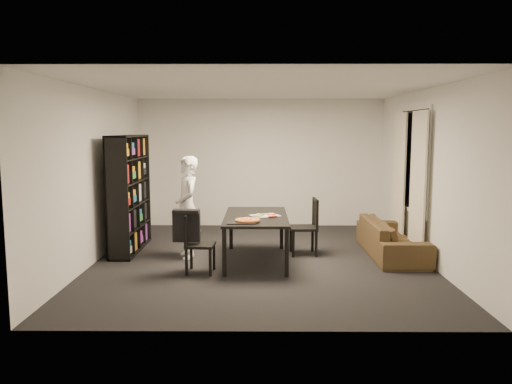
{
  "coord_description": "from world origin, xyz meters",
  "views": [
    {
      "loc": [
        -0.01,
        -7.49,
        2.0
      ],
      "look_at": [
        -0.07,
        0.0,
        1.05
      ],
      "focal_mm": 35.0,
      "sensor_mm": 36.0,
      "label": 1
    }
  ],
  "objects_px": {
    "chair_right": "(309,223)",
    "sofa": "(392,238)",
    "dining_table": "(256,220)",
    "pepperoni_pizza": "(248,220)",
    "chair_left": "(195,239)",
    "baking_tray": "(241,222)",
    "person": "(188,207)",
    "bookshelf": "(129,193)"
  },
  "relations": [
    {
      "from": "baking_tray",
      "to": "pepperoni_pizza",
      "type": "distance_m",
      "value": 0.1
    },
    {
      "from": "dining_table",
      "to": "chair_right",
      "type": "xyz_separation_m",
      "value": [
        0.84,
        0.44,
        -0.13
      ]
    },
    {
      "from": "dining_table",
      "to": "bookshelf",
      "type": "bearing_deg",
      "value": 161.54
    },
    {
      "from": "bookshelf",
      "to": "chair_left",
      "type": "height_order",
      "value": "bookshelf"
    },
    {
      "from": "chair_left",
      "to": "baking_tray",
      "type": "bearing_deg",
      "value": -82.43
    },
    {
      "from": "chair_left",
      "to": "baking_tray",
      "type": "height_order",
      "value": "chair_left"
    },
    {
      "from": "dining_table",
      "to": "chair_left",
      "type": "xyz_separation_m",
      "value": [
        -0.85,
        -0.6,
        -0.17
      ]
    },
    {
      "from": "chair_right",
      "to": "person",
      "type": "relative_size",
      "value": 0.57
    },
    {
      "from": "bookshelf",
      "to": "chair_right",
      "type": "xyz_separation_m",
      "value": [
        2.92,
        -0.26,
        -0.43
      ]
    },
    {
      "from": "person",
      "to": "sofa",
      "type": "height_order",
      "value": "person"
    },
    {
      "from": "pepperoni_pizza",
      "to": "bookshelf",
      "type": "bearing_deg",
      "value": 148.3
    },
    {
      "from": "bookshelf",
      "to": "sofa",
      "type": "xyz_separation_m",
      "value": [
        4.24,
        -0.32,
        -0.67
      ]
    },
    {
      "from": "chair_right",
      "to": "baking_tray",
      "type": "xyz_separation_m",
      "value": [
        -1.04,
        -0.99,
        0.19
      ]
    },
    {
      "from": "person",
      "to": "baking_tray",
      "type": "bearing_deg",
      "value": 27.41
    },
    {
      "from": "person",
      "to": "sofa",
      "type": "bearing_deg",
      "value": 72.36
    },
    {
      "from": "chair_right",
      "to": "sofa",
      "type": "relative_size",
      "value": 0.47
    },
    {
      "from": "chair_left",
      "to": "person",
      "type": "distance_m",
      "value": 0.92
    },
    {
      "from": "dining_table",
      "to": "pepperoni_pizza",
      "type": "distance_m",
      "value": 0.54
    },
    {
      "from": "bookshelf",
      "to": "baking_tray",
      "type": "height_order",
      "value": "bookshelf"
    },
    {
      "from": "chair_right",
      "to": "bookshelf",
      "type": "bearing_deg",
      "value": -98.22
    },
    {
      "from": "sofa",
      "to": "baking_tray",
      "type": "bearing_deg",
      "value": 111.52
    },
    {
      "from": "bookshelf",
      "to": "baking_tray",
      "type": "distance_m",
      "value": 2.28
    },
    {
      "from": "chair_right",
      "to": "dining_table",
      "type": "bearing_deg",
      "value": -65.75
    },
    {
      "from": "dining_table",
      "to": "chair_left",
      "type": "bearing_deg",
      "value": -144.86
    },
    {
      "from": "person",
      "to": "chair_left",
      "type": "bearing_deg",
      "value": -5.73
    },
    {
      "from": "sofa",
      "to": "chair_right",
      "type": "bearing_deg",
      "value": 87.21
    },
    {
      "from": "bookshelf",
      "to": "chair_right",
      "type": "height_order",
      "value": "bookshelf"
    },
    {
      "from": "pepperoni_pizza",
      "to": "chair_left",
      "type": "bearing_deg",
      "value": -174.07
    },
    {
      "from": "chair_left",
      "to": "bookshelf",
      "type": "bearing_deg",
      "value": 47.57
    },
    {
      "from": "chair_left",
      "to": "pepperoni_pizza",
      "type": "height_order",
      "value": "chair_left"
    },
    {
      "from": "dining_table",
      "to": "chair_left",
      "type": "distance_m",
      "value": 1.05
    },
    {
      "from": "baking_tray",
      "to": "sofa",
      "type": "xyz_separation_m",
      "value": [
        2.36,
        0.93,
        -0.43
      ]
    },
    {
      "from": "baking_tray",
      "to": "dining_table",
      "type": "bearing_deg",
      "value": 70.29
    },
    {
      "from": "bookshelf",
      "to": "person",
      "type": "distance_m",
      "value": 1.13
    },
    {
      "from": "person",
      "to": "pepperoni_pizza",
      "type": "xyz_separation_m",
      "value": [
        0.95,
        -0.76,
        -0.06
      ]
    },
    {
      "from": "dining_table",
      "to": "person",
      "type": "relative_size",
      "value": 1.07
    },
    {
      "from": "bookshelf",
      "to": "pepperoni_pizza",
      "type": "height_order",
      "value": "bookshelf"
    },
    {
      "from": "baking_tray",
      "to": "sofa",
      "type": "bearing_deg",
      "value": 21.52
    },
    {
      "from": "pepperoni_pizza",
      "to": "dining_table",
      "type": "bearing_deg",
      "value": 77.82
    },
    {
      "from": "pepperoni_pizza",
      "to": "chair_right",
      "type": "bearing_deg",
      "value": 45.14
    },
    {
      "from": "baking_tray",
      "to": "pepperoni_pizza",
      "type": "bearing_deg",
      "value": 22.19
    },
    {
      "from": "baking_tray",
      "to": "person",
      "type": "bearing_deg",
      "value": 137.48
    }
  ]
}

